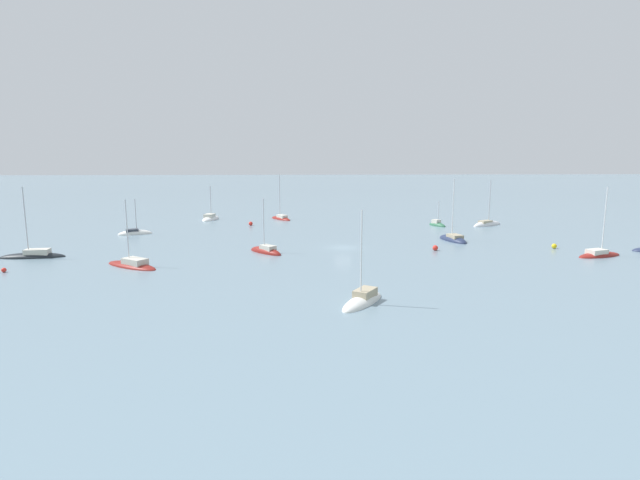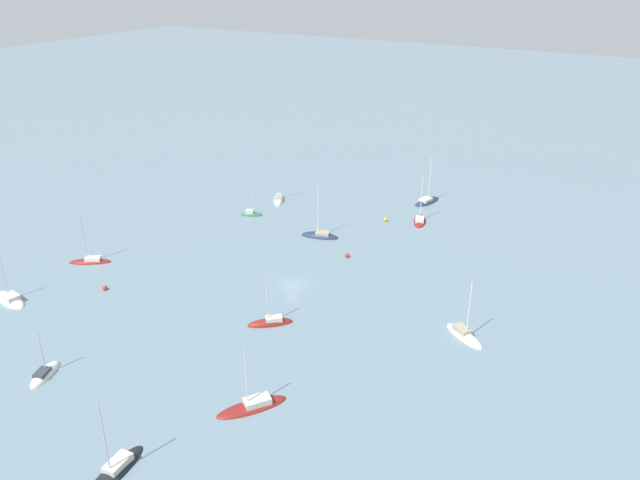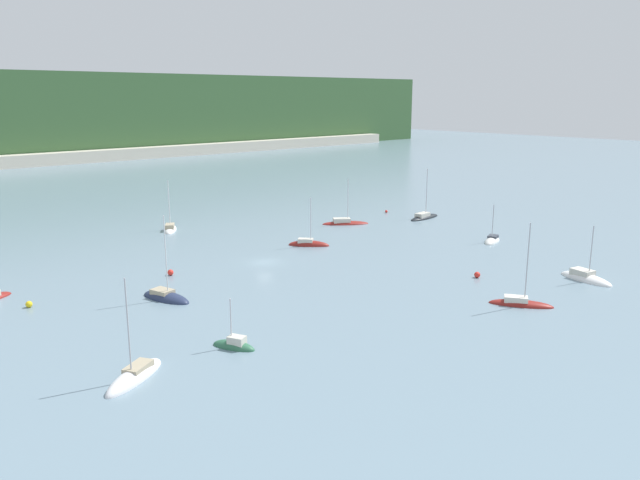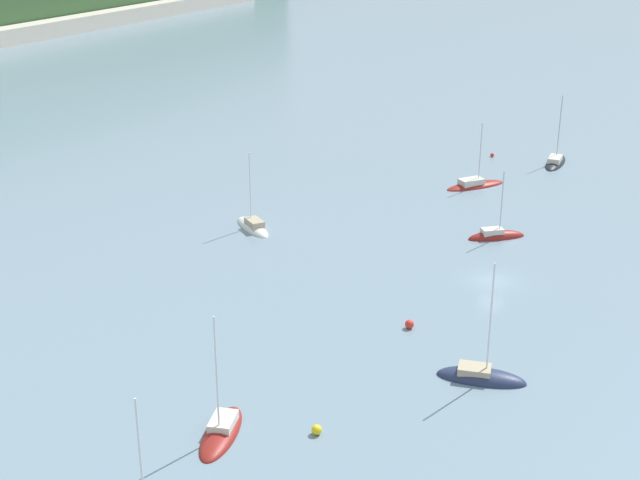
{
  "view_description": "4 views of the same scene",
  "coord_description": "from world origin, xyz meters",
  "px_view_note": "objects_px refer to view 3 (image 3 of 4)",
  "views": [
    {
      "loc": [
        6.82,
        75.61,
        14.04
      ],
      "look_at": [
        3.55,
        0.74,
        1.34
      ],
      "focal_mm": 28.0,
      "sensor_mm": 36.0,
      "label": 1
    },
    {
      "loc": [
        75.9,
        48.85,
        49.52
      ],
      "look_at": [
        -11.42,
        -1.26,
        3.32
      ],
      "focal_mm": 35.0,
      "sensor_mm": 36.0,
      "label": 2
    },
    {
      "loc": [
        -52.94,
        -71.25,
        23.97
      ],
      "look_at": [
        12.56,
        1.8,
        1.09
      ],
      "focal_mm": 35.0,
      "sensor_mm": 36.0,
      "label": 3
    },
    {
      "loc": [
        -80.24,
        -24.91,
        37.15
      ],
      "look_at": [
        -4.54,
        17.44,
        2.64
      ],
      "focal_mm": 50.0,
      "sensor_mm": 36.0,
      "label": 4
    }
  ],
  "objects_px": {
    "sailboat_0": "(170,229)",
    "sailboat_9": "(166,298)",
    "mooring_buoy_2": "(171,272)",
    "mooring_buoy_1": "(386,211)",
    "sailboat_3": "(492,241)",
    "sailboat_10": "(345,223)",
    "sailboat_11": "(585,279)",
    "mooring_buoy_3": "(29,304)",
    "sailboat_6": "(520,304)",
    "sailboat_2": "(234,346)",
    "sailboat_8": "(309,245)",
    "sailboat_1": "(424,218)",
    "mooring_buoy_0": "(477,275)",
    "sailboat_4": "(135,378)"
  },
  "relations": [
    {
      "from": "sailboat_3",
      "to": "mooring_buoy_3",
      "type": "xyz_separation_m",
      "value": [
        -68.75,
        17.03,
        0.31
      ]
    },
    {
      "from": "sailboat_9",
      "to": "mooring_buoy_1",
      "type": "distance_m",
      "value": 65.07
    },
    {
      "from": "sailboat_0",
      "to": "sailboat_9",
      "type": "xyz_separation_m",
      "value": [
        -19.71,
        -34.95,
        -0.04
      ]
    },
    {
      "from": "mooring_buoy_3",
      "to": "mooring_buoy_2",
      "type": "bearing_deg",
      "value": 2.8
    },
    {
      "from": "sailboat_9",
      "to": "mooring_buoy_3",
      "type": "height_order",
      "value": "sailboat_9"
    },
    {
      "from": "mooring_buoy_1",
      "to": "sailboat_6",
      "type": "bearing_deg",
      "value": -122.6
    },
    {
      "from": "sailboat_2",
      "to": "sailboat_11",
      "type": "xyz_separation_m",
      "value": [
        47.74,
        -12.19,
        -0.01
      ]
    },
    {
      "from": "mooring_buoy_2",
      "to": "mooring_buoy_3",
      "type": "xyz_separation_m",
      "value": [
        -18.68,
        -0.91,
        -0.03
      ]
    },
    {
      "from": "sailboat_10",
      "to": "mooring_buoy_3",
      "type": "bearing_deg",
      "value": -135.55
    },
    {
      "from": "sailboat_3",
      "to": "sailboat_4",
      "type": "height_order",
      "value": "sailboat_4"
    },
    {
      "from": "sailboat_0",
      "to": "mooring_buoy_1",
      "type": "relative_size",
      "value": 17.1
    },
    {
      "from": "sailboat_10",
      "to": "sailboat_2",
      "type": "bearing_deg",
      "value": -109.17
    },
    {
      "from": "sailboat_0",
      "to": "mooring_buoy_2",
      "type": "distance_m",
      "value": 29.9
    },
    {
      "from": "sailboat_4",
      "to": "sailboat_9",
      "type": "xyz_separation_m",
      "value": [
        12.56,
        17.8,
        0.02
      ]
    },
    {
      "from": "sailboat_10",
      "to": "mooring_buoy_0",
      "type": "height_order",
      "value": "sailboat_10"
    },
    {
      "from": "sailboat_8",
      "to": "mooring_buoy_3",
      "type": "bearing_deg",
      "value": -129.49
    },
    {
      "from": "sailboat_3",
      "to": "mooring_buoy_0",
      "type": "relative_size",
      "value": 8.89
    },
    {
      "from": "sailboat_3",
      "to": "sailboat_9",
      "type": "distance_m",
      "value": 56.23
    },
    {
      "from": "sailboat_2",
      "to": "mooring_buoy_3",
      "type": "height_order",
      "value": "sailboat_2"
    },
    {
      "from": "sailboat_1",
      "to": "sailboat_8",
      "type": "distance_m",
      "value": 32.37
    },
    {
      "from": "mooring_buoy_3",
      "to": "sailboat_0",
      "type": "bearing_deg",
      "value": 39.47
    },
    {
      "from": "sailboat_2",
      "to": "sailboat_1",
      "type": "bearing_deg",
      "value": -91.06
    },
    {
      "from": "sailboat_11",
      "to": "mooring_buoy_2",
      "type": "bearing_deg",
      "value": -123.13
    },
    {
      "from": "sailboat_11",
      "to": "mooring_buoy_3",
      "type": "relative_size",
      "value": 10.82
    },
    {
      "from": "sailboat_10",
      "to": "sailboat_9",
      "type": "bearing_deg",
      "value": -124.31
    },
    {
      "from": "sailboat_9",
      "to": "mooring_buoy_2",
      "type": "height_order",
      "value": "sailboat_9"
    },
    {
      "from": "mooring_buoy_0",
      "to": "sailboat_11",
      "type": "bearing_deg",
      "value": -46.01
    },
    {
      "from": "sailboat_3",
      "to": "sailboat_8",
      "type": "height_order",
      "value": "sailboat_8"
    },
    {
      "from": "sailboat_1",
      "to": "sailboat_6",
      "type": "distance_m",
      "value": 52.79
    },
    {
      "from": "sailboat_0",
      "to": "sailboat_3",
      "type": "height_order",
      "value": "sailboat_0"
    },
    {
      "from": "sailboat_0",
      "to": "sailboat_2",
      "type": "relative_size",
      "value": 1.73
    },
    {
      "from": "sailboat_3",
      "to": "sailboat_11",
      "type": "relative_size",
      "value": 0.87
    },
    {
      "from": "sailboat_4",
      "to": "sailboat_3",
      "type": "bearing_deg",
      "value": 156.43
    },
    {
      "from": "sailboat_6",
      "to": "sailboat_2",
      "type": "bearing_deg",
      "value": -142.88
    },
    {
      "from": "sailboat_3",
      "to": "sailboat_10",
      "type": "relative_size",
      "value": 0.79
    },
    {
      "from": "sailboat_1",
      "to": "sailboat_3",
      "type": "distance_m",
      "value": 21.84
    },
    {
      "from": "sailboat_2",
      "to": "mooring_buoy_2",
      "type": "distance_m",
      "value": 27.67
    },
    {
      "from": "sailboat_2",
      "to": "mooring_buoy_3",
      "type": "bearing_deg",
      "value": -1.95
    },
    {
      "from": "sailboat_9",
      "to": "mooring_buoy_1",
      "type": "relative_size",
      "value": 19.52
    },
    {
      "from": "sailboat_3",
      "to": "sailboat_9",
      "type": "height_order",
      "value": "sailboat_9"
    },
    {
      "from": "sailboat_1",
      "to": "sailboat_9",
      "type": "xyz_separation_m",
      "value": [
        -62.98,
        -11.26,
        -0.04
      ]
    },
    {
      "from": "sailboat_0",
      "to": "sailboat_9",
      "type": "bearing_deg",
      "value": -176.49
    },
    {
      "from": "sailboat_1",
      "to": "mooring_buoy_3",
      "type": "distance_m",
      "value": 76.34
    },
    {
      "from": "sailboat_1",
      "to": "sailboat_9",
      "type": "distance_m",
      "value": 63.98
    },
    {
      "from": "sailboat_9",
      "to": "mooring_buoy_1",
      "type": "height_order",
      "value": "sailboat_9"
    },
    {
      "from": "sailboat_6",
      "to": "sailboat_11",
      "type": "height_order",
      "value": "sailboat_6"
    },
    {
      "from": "sailboat_11",
      "to": "mooring_buoy_2",
      "type": "height_order",
      "value": "sailboat_11"
    },
    {
      "from": "sailboat_4",
      "to": "mooring_buoy_0",
      "type": "xyz_separation_m",
      "value": [
        48.14,
        -2.05,
        0.33
      ]
    },
    {
      "from": "sailboat_1",
      "to": "sailboat_3",
      "type": "relative_size",
      "value": 1.47
    },
    {
      "from": "sailboat_4",
      "to": "sailboat_11",
      "type": "xyz_separation_m",
      "value": [
        58.01,
        -12.27,
        0.04
      ]
    }
  ]
}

